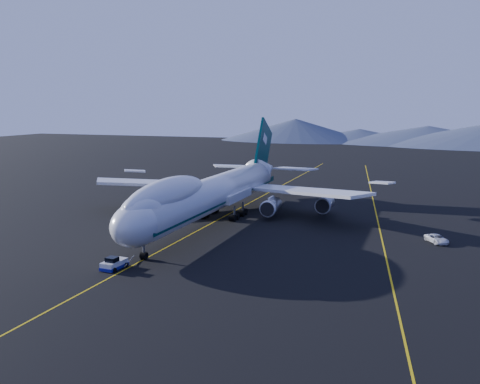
% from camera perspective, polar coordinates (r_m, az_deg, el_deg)
% --- Properties ---
extents(ground, '(500.00, 500.00, 0.00)m').
position_cam_1_polar(ground, '(103.09, -2.86, -3.25)').
color(ground, black).
rests_on(ground, ground).
extents(taxiway_line_main, '(0.25, 220.00, 0.01)m').
position_cam_1_polar(taxiway_line_main, '(103.09, -2.86, -3.24)').
color(taxiway_line_main, gold).
rests_on(taxiway_line_main, ground).
extents(taxiway_line_side, '(28.08, 198.09, 0.01)m').
position_cam_1_polar(taxiway_line_side, '(105.66, 14.53, -3.22)').
color(taxiway_line_side, gold).
rests_on(taxiway_line_side, ground).
extents(boeing_747, '(59.62, 72.43, 19.37)m').
position_cam_1_polar(boeing_747, '(102.02, -2.88, -0.06)').
color(boeing_747, silver).
rests_on(boeing_747, ground).
extents(pushback_tug, '(2.60, 4.23, 1.78)m').
position_cam_1_polar(pushback_tug, '(76.40, -13.27, -7.56)').
color(pushback_tug, silver).
rests_on(pushback_tug, ground).
extents(service_van, '(4.37, 5.31, 1.35)m').
position_cam_1_polar(service_van, '(93.57, 20.25, -4.70)').
color(service_van, silver).
rests_on(service_van, ground).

